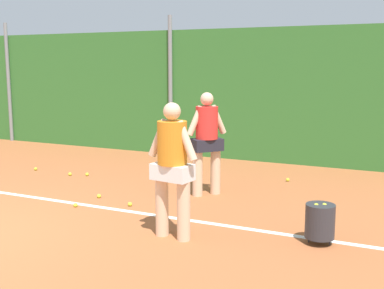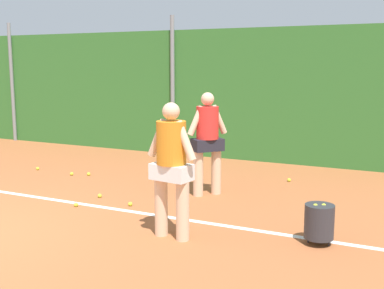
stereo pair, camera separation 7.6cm
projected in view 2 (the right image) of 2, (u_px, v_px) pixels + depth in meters
The scene contains 15 objects.
ground_plane at pixel (43, 200), 7.97m from camera, with size 27.65×27.65×0.00m, color #A85B33.
hedge_fence_backdrop at pixel (176, 93), 11.92m from camera, with size 17.97×0.25×2.98m, color #33702D.
fence_post_left at pixel (12, 83), 13.96m from camera, with size 0.10×0.10×3.32m, color gray.
fence_post_center at pixel (173, 86), 11.74m from camera, with size 0.10×0.10×3.32m, color gray.
court_baseline_paint at pixel (46, 198), 8.04m from camera, with size 13.13×0.10×0.01m, color white.
player_foreground_near at pixel (171, 163), 6.10m from camera, with size 0.72×0.37×1.72m.
player_midcourt at pixel (207, 138), 8.14m from camera, with size 0.55×0.58×1.73m.
ball_hopper at pixel (319, 221), 5.97m from camera, with size 0.36×0.36×0.51m.
tennis_ball_0 at pixel (72, 174), 9.72m from camera, with size 0.07×0.07×0.07m, color #CCDB33.
tennis_ball_1 at pixel (76, 205), 7.59m from camera, with size 0.07×0.07×0.07m, color #CCDB33.
tennis_ball_3 at pixel (38, 169), 10.21m from camera, with size 0.07×0.07×0.07m, color #CCDB33.
tennis_ball_6 at pixel (130, 204), 7.63m from camera, with size 0.07×0.07×0.07m, color #CCDB33.
tennis_ball_7 at pixel (100, 196), 8.10m from camera, with size 0.07×0.07×0.07m, color #CCDB33.
tennis_ball_8 at pixel (89, 174), 9.70m from camera, with size 0.07×0.07×0.07m, color #CCDB33.
tennis_ball_9 at pixel (289, 180), 9.21m from camera, with size 0.07×0.07×0.07m, color #CCDB33.
Camera 2 is at (5.54, -3.94, 2.19)m, focal length 45.82 mm.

